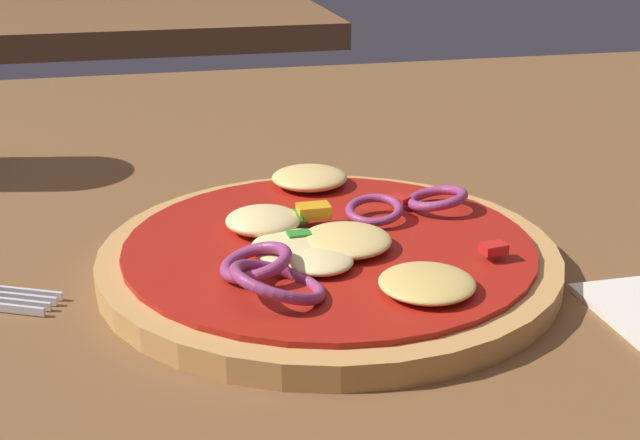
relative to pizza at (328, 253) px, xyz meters
name	(u,v)px	position (x,y,z in m)	size (l,w,h in m)	color
dining_table	(253,291)	(-0.04, 0.02, -0.03)	(1.48, 1.01, 0.04)	brown
pizza	(328,253)	(0.00, 0.00, 0.00)	(0.24, 0.24, 0.03)	tan
background_table	(109,13)	(-0.11, 1.16, -0.03)	(0.69, 0.68, 0.04)	brown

